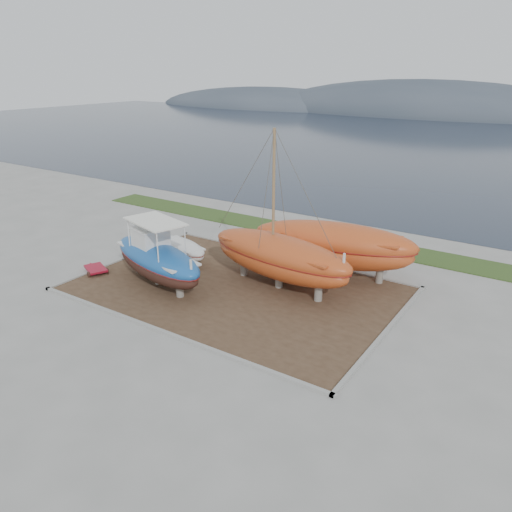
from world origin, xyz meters
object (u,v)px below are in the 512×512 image
Objects in this scene: blue_caique at (157,253)px; red_trailer at (96,270)px; orange_bare_hull at (333,250)px; orange_sailboat at (280,212)px; white_dinghy at (183,251)px.

blue_caique is 5.00m from red_trailer.
blue_caique reaches higher than orange_bare_hull.
orange_sailboat is 4.76m from orange_bare_hull.
orange_sailboat is 0.95× the size of orange_bare_hull.
blue_caique is at bearing -53.26° from white_dinghy.
orange_bare_hull reaches higher than red_trailer.
white_dinghy is 8.47m from orange_sailboat.
red_trailer is (-4.56, -0.91, -1.85)m from blue_caique.
blue_caique is at bearing 35.41° from red_trailer.
red_trailer is (-3.27, -4.55, -0.57)m from white_dinghy.
white_dinghy is 9.94m from orange_bare_hull.
orange_sailboat reaches higher than white_dinghy.
white_dinghy reaches higher than red_trailer.
red_trailer is at bearing -108.44° from white_dinghy.
white_dinghy is 5.63m from red_trailer.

